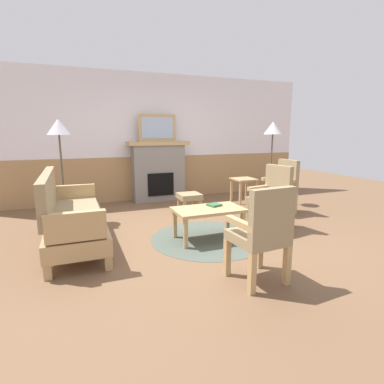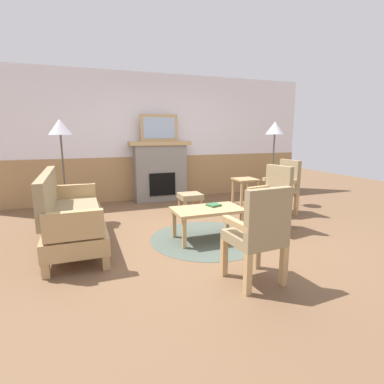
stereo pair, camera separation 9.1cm
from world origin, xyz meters
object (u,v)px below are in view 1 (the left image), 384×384
at_px(armchair_by_window_left, 272,195).
at_px(armchair_near_fireplace, 282,184).
at_px(footstool, 189,197).
at_px(floor_lamp_by_chairs, 273,133).
at_px(fireplace, 158,171).
at_px(book_on_table, 214,205).
at_px(floor_lamp_by_couch, 59,134).
at_px(side_table, 244,184).
at_px(framed_picture, 157,128).
at_px(couch, 72,218).
at_px(coffee_table, 208,212).
at_px(armchair_front_left, 262,231).

bearing_deg(armchair_by_window_left, armchair_near_fireplace, 44.11).
distance_m(footstool, floor_lamp_by_chairs, 2.18).
distance_m(fireplace, book_on_table, 2.55).
bearing_deg(footstool, armchair_by_window_left, -58.86).
bearing_deg(floor_lamp_by_couch, side_table, -1.44).
bearing_deg(framed_picture, armchair_by_window_left, -67.50).
bearing_deg(armchair_near_fireplace, floor_lamp_by_couch, 166.66).
height_order(couch, armchair_by_window_left, same).
xyz_separation_m(coffee_table, armchair_front_left, (-0.04, -1.34, 0.15)).
bearing_deg(coffee_table, couch, 168.77).
distance_m(framed_picture, armchair_front_left, 4.10).
bearing_deg(armchair_by_window_left, footstool, 121.14).
distance_m(fireplace, framed_picture, 0.91).
height_order(framed_picture, side_table, framed_picture).
xyz_separation_m(footstool, armchair_by_window_left, (0.82, -1.36, 0.25)).
height_order(side_table, floor_lamp_by_couch, floor_lamp_by_couch).
relative_size(armchair_front_left, side_table, 1.78).
xyz_separation_m(footstool, armchair_front_left, (-0.30, -2.75, 0.25)).
distance_m(armchair_near_fireplace, armchair_by_window_left, 1.04).
relative_size(framed_picture, armchair_near_fireplace, 0.82).
distance_m(couch, floor_lamp_by_couch, 1.67).
bearing_deg(book_on_table, framed_picture, 92.84).
bearing_deg(footstool, armchair_near_fireplace, -22.08).
relative_size(armchair_front_left, floor_lamp_by_couch, 0.58).
xyz_separation_m(coffee_table, book_on_table, (0.13, 0.09, 0.07)).
xyz_separation_m(armchair_near_fireplace, armchair_by_window_left, (-0.75, -0.73, 0.00)).
relative_size(fireplace, framed_picture, 1.62).
bearing_deg(floor_lamp_by_chairs, floor_lamp_by_couch, 177.86).
distance_m(framed_picture, book_on_table, 2.78).
height_order(coffee_table, footstool, coffee_table).
distance_m(coffee_table, book_on_table, 0.17).
relative_size(coffee_table, side_table, 1.75).
relative_size(fireplace, armchair_near_fireplace, 1.33).
bearing_deg(armchair_by_window_left, framed_picture, 112.50).
bearing_deg(floor_lamp_by_chairs, side_table, 173.98).
bearing_deg(armchair_front_left, coffee_table, 88.12).
bearing_deg(armchair_near_fireplace, floor_lamp_by_chairs, 69.54).
bearing_deg(armchair_by_window_left, floor_lamp_by_couch, 151.51).
xyz_separation_m(fireplace, floor_lamp_by_chairs, (2.09, -1.14, 0.80)).
relative_size(coffee_table, book_on_table, 5.68).
distance_m(armchair_by_window_left, floor_lamp_by_chairs, 2.00).
distance_m(framed_picture, floor_lamp_by_couch, 2.13).
relative_size(book_on_table, floor_lamp_by_couch, 0.10).
xyz_separation_m(footstool, side_table, (1.25, 0.15, 0.15)).
height_order(couch, book_on_table, couch).
bearing_deg(armchair_near_fireplace, armchair_by_window_left, -135.89).
bearing_deg(floor_lamp_by_couch, fireplace, 27.70).
height_order(framed_picture, book_on_table, framed_picture).
bearing_deg(fireplace, book_on_table, -87.16).
relative_size(footstool, armchair_front_left, 0.41).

